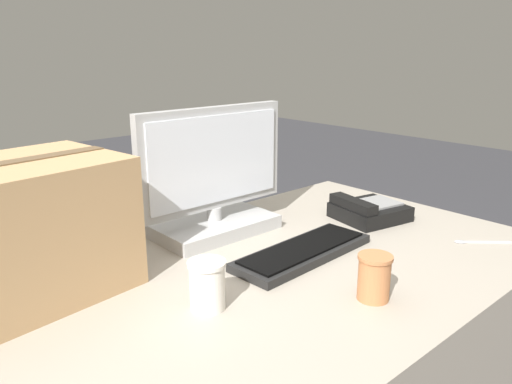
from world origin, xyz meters
The scene contains 7 objects.
monitor centered at (0.20, 0.29, 0.89)m, with size 0.49×0.21×0.37m.
keyboard centered at (0.26, -0.01, 0.76)m, with size 0.42×0.16×0.03m.
desk_phone centered at (0.63, 0.06, 0.78)m, with size 0.23×0.22×0.08m.
paper_cup_left centered at (-0.09, -0.06, 0.80)m, with size 0.08×0.08×0.11m.
paper_cup_right centered at (0.20, -0.26, 0.80)m, with size 0.08×0.08×0.10m.
spoon centered at (0.69, -0.26, 0.75)m, with size 0.13×0.12×0.00m.
cardboard_box centered at (-0.33, 0.26, 0.90)m, with size 0.43×0.36×0.30m.
Camera 1 is at (-0.64, -0.82, 1.28)m, focal length 35.00 mm.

